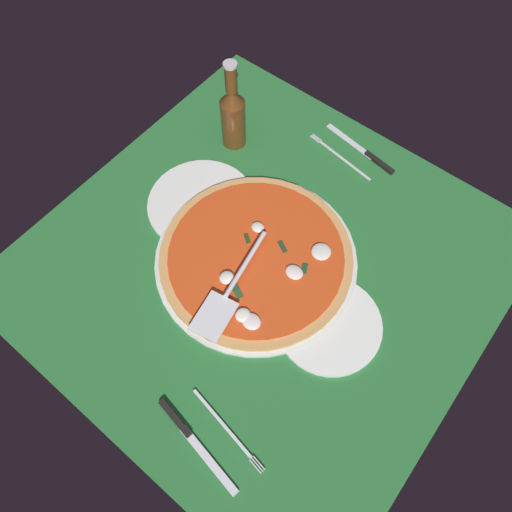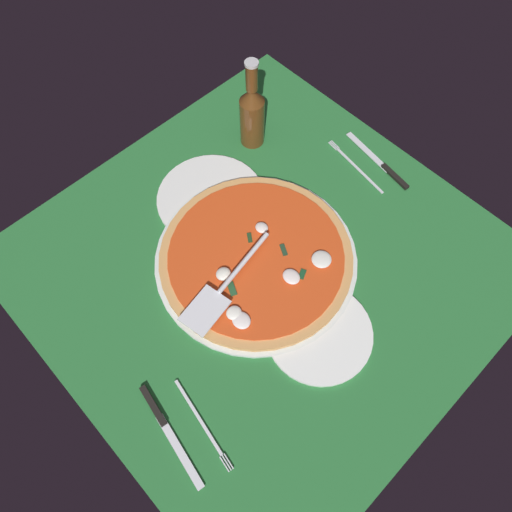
{
  "view_description": "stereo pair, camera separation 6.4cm",
  "coord_description": "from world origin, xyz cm",
  "px_view_note": "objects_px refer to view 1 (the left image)",
  "views": [
    {
      "loc": [
        28.64,
        -38.73,
        93.19
      ],
      "look_at": [
        -1.6,
        -0.85,
        2.11
      ],
      "focal_mm": 34.5,
      "sensor_mm": 36.0,
      "label": 1
    },
    {
      "loc": [
        33.37,
        -34.41,
        93.19
      ],
      "look_at": [
        -1.6,
        -0.85,
        2.11
      ],
      "focal_mm": 34.5,
      "sensor_mm": 36.0,
      "label": 2
    }
  ],
  "objects_px": {
    "place_setting_far": "(353,156)",
    "pizza_server": "(230,290)",
    "dinner_plate_left": "(202,204)",
    "dinner_plate_right": "(329,324)",
    "pizza": "(256,257)",
    "place_setting_near": "(208,434)",
    "beer_bottle": "(233,115)"
  },
  "relations": [
    {
      "from": "dinner_plate_left",
      "to": "pizza",
      "type": "height_order",
      "value": "pizza"
    },
    {
      "from": "dinner_plate_left",
      "to": "place_setting_near",
      "type": "height_order",
      "value": "place_setting_near"
    },
    {
      "from": "pizza_server",
      "to": "dinner_plate_left",
      "type": "bearing_deg",
      "value": -134.62
    },
    {
      "from": "place_setting_far",
      "to": "pizza_server",
      "type": "bearing_deg",
      "value": 98.94
    },
    {
      "from": "dinner_plate_right",
      "to": "pizza",
      "type": "distance_m",
      "value": 0.2
    },
    {
      "from": "dinner_plate_left",
      "to": "dinner_plate_right",
      "type": "xyz_separation_m",
      "value": [
        0.39,
        -0.06,
        0.0
      ]
    },
    {
      "from": "place_setting_near",
      "to": "dinner_plate_left",
      "type": "bearing_deg",
      "value": 141.96
    },
    {
      "from": "dinner_plate_right",
      "to": "place_setting_near",
      "type": "bearing_deg",
      "value": -99.34
    },
    {
      "from": "place_setting_near",
      "to": "place_setting_far",
      "type": "xyz_separation_m",
      "value": [
        -0.15,
        0.7,
        0.0
      ]
    },
    {
      "from": "dinner_plate_right",
      "to": "place_setting_near",
      "type": "relative_size",
      "value": 0.95
    },
    {
      "from": "dinner_plate_left",
      "to": "dinner_plate_right",
      "type": "relative_size",
      "value": 1.15
    },
    {
      "from": "dinner_plate_left",
      "to": "beer_bottle",
      "type": "distance_m",
      "value": 0.22
    },
    {
      "from": "pizza_server",
      "to": "dinner_plate_right",
      "type": "bearing_deg",
      "value": 101.36
    },
    {
      "from": "pizza",
      "to": "pizza_server",
      "type": "distance_m",
      "value": 0.1
    },
    {
      "from": "dinner_plate_right",
      "to": "place_setting_far",
      "type": "distance_m",
      "value": 0.44
    },
    {
      "from": "pizza_server",
      "to": "place_setting_far",
      "type": "distance_m",
      "value": 0.47
    },
    {
      "from": "pizza",
      "to": "beer_bottle",
      "type": "bearing_deg",
      "value": 137.86
    },
    {
      "from": "pizza",
      "to": "pizza_server",
      "type": "relative_size",
      "value": 1.58
    },
    {
      "from": "place_setting_near",
      "to": "pizza_server",
      "type": "bearing_deg",
      "value": 130.51
    },
    {
      "from": "pizza",
      "to": "place_setting_near",
      "type": "bearing_deg",
      "value": -65.13
    },
    {
      "from": "place_setting_near",
      "to": "beer_bottle",
      "type": "relative_size",
      "value": 0.95
    },
    {
      "from": "dinner_plate_left",
      "to": "dinner_plate_right",
      "type": "height_order",
      "value": "same"
    },
    {
      "from": "place_setting_near",
      "to": "place_setting_far",
      "type": "height_order",
      "value": "same"
    },
    {
      "from": "dinner_plate_right",
      "to": "pizza",
      "type": "xyz_separation_m",
      "value": [
        -0.2,
        0.02,
        0.01
      ]
    },
    {
      "from": "place_setting_far",
      "to": "beer_bottle",
      "type": "xyz_separation_m",
      "value": [
        -0.25,
        -0.14,
        0.09
      ]
    },
    {
      "from": "beer_bottle",
      "to": "pizza",
      "type": "bearing_deg",
      "value": -42.14
    },
    {
      "from": "dinner_plate_right",
      "to": "pizza_server",
      "type": "bearing_deg",
      "value": -158.17
    },
    {
      "from": "pizza",
      "to": "place_setting_far",
      "type": "bearing_deg",
      "value": 89.34
    },
    {
      "from": "dinner_plate_right",
      "to": "place_setting_far",
      "type": "bearing_deg",
      "value": 117.01
    },
    {
      "from": "dinner_plate_left",
      "to": "place_setting_far",
      "type": "distance_m",
      "value": 0.38
    },
    {
      "from": "dinner_plate_left",
      "to": "place_setting_far",
      "type": "relative_size",
      "value": 1.1
    },
    {
      "from": "dinner_plate_left",
      "to": "beer_bottle",
      "type": "height_order",
      "value": "beer_bottle"
    }
  ]
}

